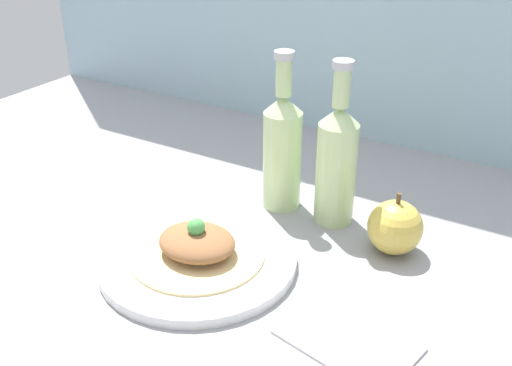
{
  "coord_description": "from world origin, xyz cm",
  "views": [
    {
      "loc": [
        36.59,
        -59.79,
        50.35
      ],
      "look_at": [
        -3.59,
        7.66,
        9.23
      ],
      "focal_mm": 42.0,
      "sensor_mm": 36.0,
      "label": 1
    }
  ],
  "objects": [
    {
      "name": "ground_plane",
      "position": [
        0.0,
        0.0,
        -2.0
      ],
      "size": [
        180.0,
        110.0,
        4.0
      ],
      "primitive_type": "cube",
      "color": "gray"
    },
    {
      "name": "plate",
      "position": [
        -6.99,
        -3.0,
        0.97
      ],
      "size": [
        28.45,
        28.45,
        1.82
      ],
      "color": "white",
      "rests_on": "ground_plane"
    },
    {
      "name": "plated_food",
      "position": [
        -6.99,
        -3.0,
        3.21
      ],
      "size": [
        19.4,
        19.4,
        5.93
      ],
      "color": "#D6BC7F",
      "rests_on": "plate"
    },
    {
      "name": "cider_bottle_left",
      "position": [
        -4.98,
        18.32,
        10.49
      ],
      "size": [
        6.3,
        6.3,
        26.38
      ],
      "color": "#B7D18E",
      "rests_on": "ground_plane"
    },
    {
      "name": "cider_bottle_right",
      "position": [
        4.59,
        18.32,
        10.49
      ],
      "size": [
        6.3,
        6.3,
        26.38
      ],
      "color": "#B7D18E",
      "rests_on": "ground_plane"
    },
    {
      "name": "apple",
      "position": [
        15.98,
        14.55,
        4.07
      ],
      "size": [
        8.13,
        8.13,
        9.69
      ],
      "color": "gold",
      "rests_on": "ground_plane"
    },
    {
      "name": "napkin",
      "position": [
        17.93,
        -6.94,
        0.4
      ],
      "size": [
        17.53,
        13.23,
        0.8
      ],
      "color": "white",
      "rests_on": "ground_plane"
    }
  ]
}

